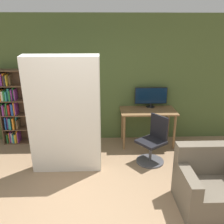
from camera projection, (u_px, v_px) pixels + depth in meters
wall_back at (95, 80)px, 5.35m from camera, size 8.00×0.06×2.70m
desk at (148, 115)px, 5.28m from camera, size 1.16×0.64×0.77m
monitor at (151, 96)px, 5.37m from camera, size 0.70×0.17×0.44m
office_chair at (153, 144)px, 4.66m from camera, size 0.61×0.61×0.89m
bookshelf at (16, 108)px, 5.33m from camera, size 0.81×0.29×1.61m
mattress_near at (65, 117)px, 4.14m from camera, size 1.19×0.40×2.04m
armchair at (209, 186)px, 3.49m from camera, size 0.85×0.80×0.85m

